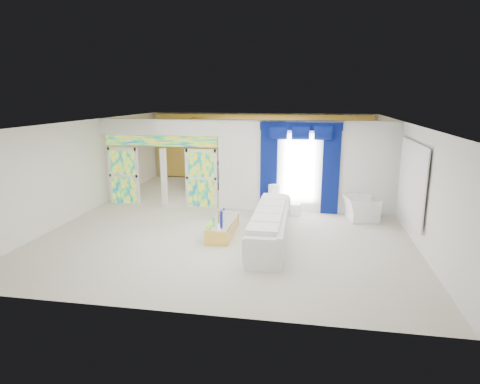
% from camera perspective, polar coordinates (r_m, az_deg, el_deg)
% --- Properties ---
extents(floor, '(12.00, 12.00, 0.00)m').
position_cam_1_polar(floor, '(13.05, -0.40, -3.45)').
color(floor, '#B7AF9E').
rests_on(floor, ground).
extents(dividing_wall, '(5.70, 0.18, 3.00)m').
position_cam_1_polar(dividing_wall, '(13.48, 9.40, 3.48)').
color(dividing_wall, white).
rests_on(dividing_wall, ground).
extents(dividing_header, '(4.30, 0.18, 0.55)m').
position_cam_1_polar(dividing_header, '(14.26, -11.17, 8.90)').
color(dividing_header, white).
rests_on(dividing_header, dividing_wall).
extents(stained_panel_left, '(0.95, 0.04, 2.00)m').
position_cam_1_polar(stained_panel_left, '(15.05, -15.95, 2.23)').
color(stained_panel_left, '#994C3F').
rests_on(stained_panel_left, ground).
extents(stained_panel_right, '(0.95, 0.04, 2.00)m').
position_cam_1_polar(stained_panel_right, '(14.06, -5.41, 1.93)').
color(stained_panel_right, '#994C3F').
rests_on(stained_panel_right, ground).
extents(stained_transom, '(4.00, 0.05, 0.35)m').
position_cam_1_polar(stained_transom, '(14.30, -11.08, 7.00)').
color(stained_transom, '#994C3F').
rests_on(stained_transom, dividing_header).
extents(window_pane, '(1.00, 0.02, 2.30)m').
position_cam_1_polar(window_pane, '(13.40, 8.32, 3.24)').
color(window_pane, white).
rests_on(window_pane, dividing_wall).
extents(blue_drape_left, '(0.55, 0.10, 2.80)m').
position_cam_1_polar(blue_drape_left, '(13.44, 4.04, 3.16)').
color(blue_drape_left, '#031340').
rests_on(blue_drape_left, ground).
extents(blue_drape_right, '(0.55, 0.10, 2.80)m').
position_cam_1_polar(blue_drape_right, '(13.39, 12.59, 2.83)').
color(blue_drape_right, '#031340').
rests_on(blue_drape_right, ground).
extents(blue_pelmet, '(2.60, 0.12, 0.25)m').
position_cam_1_polar(blue_pelmet, '(13.20, 8.51, 9.08)').
color(blue_pelmet, '#031340').
rests_on(blue_pelmet, dividing_wall).
extents(wall_mirror, '(0.04, 2.70, 1.90)m').
position_cam_1_polar(wall_mirror, '(11.82, 22.93, 1.46)').
color(wall_mirror, white).
rests_on(wall_mirror, ground).
extents(gold_curtains, '(9.70, 0.12, 2.90)m').
position_cam_1_polar(gold_curtains, '(18.47, 2.86, 6.28)').
color(gold_curtains, '#BC852D').
rests_on(gold_curtains, ground).
extents(white_sofa, '(0.92, 3.99, 0.76)m').
position_cam_1_polar(white_sofa, '(10.82, 4.26, -4.97)').
color(white_sofa, white).
rests_on(white_sofa, ground).
extents(coffee_table, '(0.64, 1.84, 0.41)m').
position_cam_1_polar(coffee_table, '(11.35, -2.43, -4.98)').
color(coffee_table, gold).
rests_on(coffee_table, ground).
extents(console_table, '(1.17, 0.49, 0.38)m').
position_cam_1_polar(console_table, '(13.35, 6.00, -2.29)').
color(console_table, white).
rests_on(console_table, ground).
extents(table_lamp, '(0.36, 0.36, 0.58)m').
position_cam_1_polar(table_lamp, '(13.25, 4.75, -0.24)').
color(table_lamp, silver).
rests_on(table_lamp, console_table).
extents(armchair, '(1.11, 1.22, 0.70)m').
position_cam_1_polar(armchair, '(13.19, 16.50, -2.24)').
color(armchair, white).
rests_on(armchair, ground).
extents(grand_piano, '(1.68, 2.03, 0.92)m').
position_cam_1_polar(grand_piano, '(17.41, -3.94, 2.36)').
color(grand_piano, black).
rests_on(grand_piano, ground).
extents(piano_bench, '(0.98, 0.52, 0.31)m').
position_cam_1_polar(piano_bench, '(15.96, -5.28, 0.21)').
color(piano_bench, black).
rests_on(piano_bench, ground).
extents(tv_console, '(0.59, 0.55, 0.76)m').
position_cam_1_polar(tv_console, '(16.37, -15.26, 0.93)').
color(tv_console, '#AB7755').
rests_on(tv_console, ground).
extents(chandelier, '(0.60, 0.60, 0.60)m').
position_cam_1_polar(chandelier, '(16.37, -6.32, 9.35)').
color(chandelier, gold).
rests_on(chandelier, ceiling).
extents(decanters, '(0.14, 0.56, 0.23)m').
position_cam_1_polar(decanters, '(11.50, -2.39, -3.21)').
color(decanters, navy).
rests_on(decanters, coffee_table).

